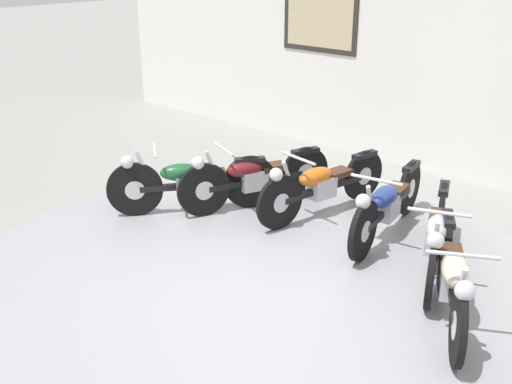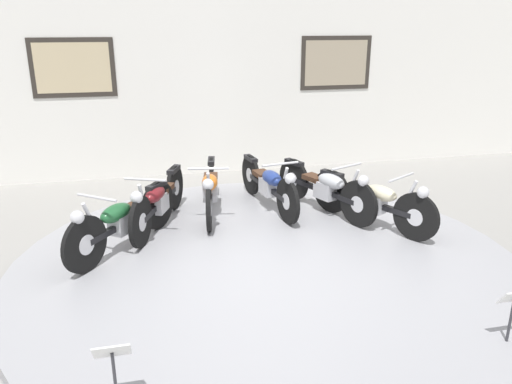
# 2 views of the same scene
# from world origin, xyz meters

# --- Properties ---
(ground_plane) EXTENTS (60.00, 60.00, 0.00)m
(ground_plane) POSITION_xyz_m (0.00, 0.00, 0.00)
(ground_plane) COLOR gray
(display_platform) EXTENTS (5.86, 5.86, 0.15)m
(display_platform) POSITION_xyz_m (0.00, 0.00, 0.08)
(display_platform) COLOR #99999E
(display_platform) RESTS_ON ground_plane
(back_wall) EXTENTS (14.00, 0.22, 3.68)m
(back_wall) POSITION_xyz_m (0.00, 4.27, 1.84)
(back_wall) COLOR white
(back_wall) RESTS_ON ground_plane
(motorcycle_green) EXTENTS (1.27, 1.61, 0.80)m
(motorcycle_green) POSITION_xyz_m (-1.62, 0.65, 0.54)
(motorcycle_green) COLOR black
(motorcycle_green) RESTS_ON display_platform
(motorcycle_maroon) EXTENTS (0.81, 1.87, 0.80)m
(motorcycle_maroon) POSITION_xyz_m (-1.18, 1.26, 0.54)
(motorcycle_maroon) COLOR black
(motorcycle_maroon) RESTS_ON display_platform
(motorcycle_orange) EXTENTS (0.54, 1.96, 0.79)m
(motorcycle_orange) POSITION_xyz_m (-0.43, 1.62, 0.54)
(motorcycle_orange) COLOR black
(motorcycle_orange) RESTS_ON display_platform
(motorcycle_blue) EXTENTS (0.54, 1.96, 0.79)m
(motorcycle_blue) POSITION_xyz_m (0.43, 1.62, 0.54)
(motorcycle_blue) COLOR black
(motorcycle_blue) RESTS_ON display_platform
(motorcycle_silver) EXTENTS (0.82, 1.86, 0.79)m
(motorcycle_silver) POSITION_xyz_m (1.18, 1.26, 0.54)
(motorcycle_silver) COLOR black
(motorcycle_silver) RESTS_ON display_platform
(motorcycle_cream) EXTENTS (1.02, 1.75, 0.79)m
(motorcycle_cream) POSITION_xyz_m (1.62, 0.65, 0.53)
(motorcycle_cream) COLOR black
(motorcycle_cream) RESTS_ON display_platform
(info_placard_front_left) EXTENTS (0.26, 0.11, 0.51)m
(info_placard_front_left) POSITION_xyz_m (-1.63, -2.00, 0.52)
(info_placard_front_left) COLOR #333338
(info_placard_front_left) RESTS_ON display_platform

